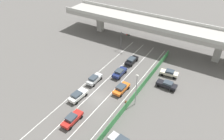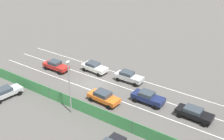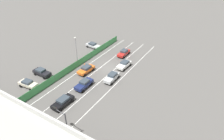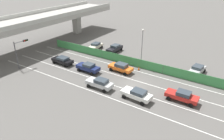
# 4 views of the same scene
# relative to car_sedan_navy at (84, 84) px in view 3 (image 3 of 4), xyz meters

# --- Properties ---
(ground_plane) EXTENTS (300.00, 300.00, 0.00)m
(ground_plane) POSITION_rel_car_sedan_navy_xyz_m (0.02, -9.41, -0.91)
(ground_plane) COLOR #565451
(lane_line_left_edge) EXTENTS (0.14, 44.68, 0.01)m
(lane_line_left_edge) POSITION_rel_car_sedan_navy_xyz_m (-5.13, -5.07, -0.91)
(lane_line_left_edge) COLOR silver
(lane_line_left_edge) RESTS_ON ground
(lane_line_mid_left) EXTENTS (0.14, 44.68, 0.01)m
(lane_line_mid_left) POSITION_rel_car_sedan_navy_xyz_m (-1.70, -5.07, -0.91)
(lane_line_mid_left) COLOR silver
(lane_line_mid_left) RESTS_ON ground
(lane_line_mid_right) EXTENTS (0.14, 44.68, 0.01)m
(lane_line_mid_right) POSITION_rel_car_sedan_navy_xyz_m (1.74, -5.07, -0.91)
(lane_line_mid_right) COLOR silver
(lane_line_mid_right) RESTS_ON ground
(lane_line_right_edge) EXTENTS (0.14, 44.68, 0.01)m
(lane_line_right_edge) POSITION_rel_car_sedan_navy_xyz_m (5.17, -5.07, -0.91)
(lane_line_right_edge) COLOR silver
(lane_line_right_edge) RESTS_ON ground
(green_fence) EXTENTS (0.10, 40.78, 1.74)m
(green_fence) POSITION_rel_car_sedan_navy_xyz_m (6.83, -5.07, -0.04)
(green_fence) COLOR #3D8E4C
(green_fence) RESTS_ON ground
(car_sedan_navy) EXTENTS (2.00, 4.53, 1.65)m
(car_sedan_navy) POSITION_rel_car_sedan_navy_xyz_m (0.00, 0.00, 0.00)
(car_sedan_navy) COLOR navy
(car_sedan_navy) RESTS_ON ground
(car_sedan_red) EXTENTS (1.94, 4.62, 1.63)m
(car_sedan_red) POSITION_rel_car_sedan_navy_xyz_m (-0.10, -17.41, -0.02)
(car_sedan_red) COLOR red
(car_sedan_red) RESTS_ON ground
(car_hatchback_white) EXTENTS (2.23, 4.60, 1.60)m
(car_hatchback_white) POSITION_rel_car_sedan_navy_xyz_m (-3.29, -11.77, -0.02)
(car_hatchback_white) COLOR silver
(car_hatchback_white) RESTS_ON ground
(car_sedan_silver) EXTENTS (2.00, 4.52, 1.66)m
(car_sedan_silver) POSITION_rel_car_sedan_navy_xyz_m (-3.65, -5.33, 0.00)
(car_sedan_silver) COLOR #B7BABC
(car_sedan_silver) RESTS_ON ground
(car_sedan_black) EXTENTS (2.08, 4.65, 1.50)m
(car_sedan_black) POSITION_rel_car_sedan_navy_xyz_m (-0.09, 6.48, -0.05)
(car_sedan_black) COLOR black
(car_sedan_black) RESTS_ON ground
(car_taxi_orange) EXTENTS (2.21, 4.68, 1.64)m
(car_taxi_orange) POSITION_rel_car_sedan_navy_xyz_m (3.33, -5.02, -0.01)
(car_taxi_orange) COLOR orange
(car_taxi_orange) RESTS_ON ground
(parked_wagon_silver) EXTENTS (4.78, 2.48, 1.56)m
(parked_wagon_silver) POSITION_rel_car_sedan_navy_xyz_m (10.16, -17.04, -0.04)
(parked_wagon_silver) COLOR #B2B5B7
(parked_wagon_silver) RESTS_ON ground
(parked_sedan_dark) EXTENTS (4.55, 2.00, 1.65)m
(parked_sedan_dark) POSITION_rel_car_sedan_navy_xyz_m (11.31, 1.43, 0.00)
(parked_sedan_dark) COLOR black
(parked_sedan_dark) RESTS_ON ground
(parked_sedan_cream) EXTENTS (4.35, 2.24, 1.57)m
(parked_sedan_cream) POSITION_rel_car_sedan_navy_xyz_m (10.28, 6.10, -0.03)
(parked_sedan_cream) COLOR beige
(parked_sedan_cream) RESTS_ON ground
(traffic_light) EXTENTS (2.85, 0.58, 5.39)m
(traffic_light) POSITION_rel_car_sedan_navy_xyz_m (-5.41, 11.73, 2.87)
(traffic_light) COLOR #47474C
(traffic_light) RESTS_ON ground
(street_lamp) EXTENTS (0.60, 0.36, 7.38)m
(street_lamp) POSITION_rel_car_sedan_navy_xyz_m (7.67, -7.00, 3.55)
(street_lamp) COLOR gray
(street_lamp) RESTS_ON ground
(traffic_cone) EXTENTS (0.47, 0.47, 0.69)m
(traffic_cone) POSITION_rel_car_sedan_navy_xyz_m (5.82, -7.51, -0.59)
(traffic_cone) COLOR orange
(traffic_cone) RESTS_ON ground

